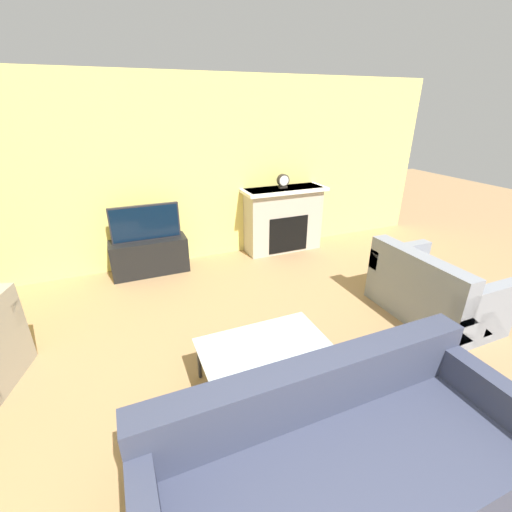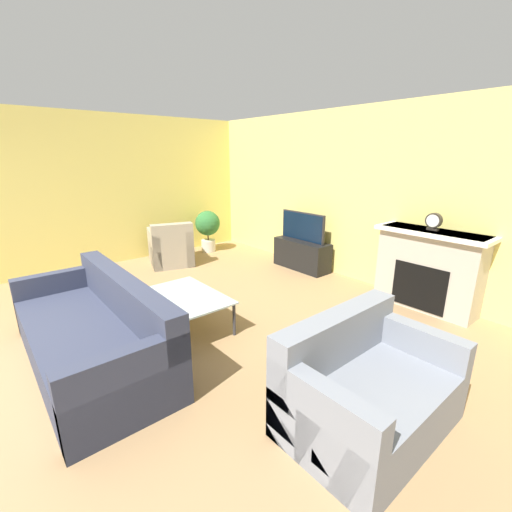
% 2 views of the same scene
% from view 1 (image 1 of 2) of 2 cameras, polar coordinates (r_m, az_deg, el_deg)
% --- Properties ---
extents(wall_back, '(9.00, 0.06, 2.70)m').
position_cam_1_polar(wall_back, '(5.24, -14.05, 12.98)').
color(wall_back, '#EADB72').
rests_on(wall_back, ground_plane).
extents(fireplace, '(1.37, 0.48, 1.06)m').
position_cam_1_polar(fireplace, '(5.73, 4.54, 6.32)').
color(fireplace, '#B2A899').
rests_on(fireplace, ground_plane).
extents(tv_stand, '(1.07, 0.38, 0.52)m').
position_cam_1_polar(tv_stand, '(5.21, -17.26, -0.06)').
color(tv_stand, black).
rests_on(tv_stand, ground_plane).
extents(tv, '(0.94, 0.06, 0.51)m').
position_cam_1_polar(tv, '(5.03, -17.96, 5.28)').
color(tv, '#232328').
rests_on(tv, tv_stand).
extents(couch_sectional, '(2.34, 0.96, 0.82)m').
position_cam_1_polar(couch_sectional, '(2.48, 13.76, -30.83)').
color(couch_sectional, '#33384C').
rests_on(couch_sectional, ground_plane).
extents(couch_loveseat, '(0.87, 1.31, 0.82)m').
position_cam_1_polar(couch_loveseat, '(4.45, 27.18, -5.51)').
color(couch_loveseat, gray).
rests_on(couch_loveseat, ground_plane).
extents(coffee_table, '(1.10, 0.67, 0.41)m').
position_cam_1_polar(coffee_table, '(3.02, 1.43, -15.25)').
color(coffee_table, '#333338').
rests_on(coffee_table, ground_plane).
extents(mantel_clock, '(0.19, 0.07, 0.22)m').
position_cam_1_polar(mantel_clock, '(5.57, 4.54, 12.38)').
color(mantel_clock, '#28231E').
rests_on(mantel_clock, fireplace).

